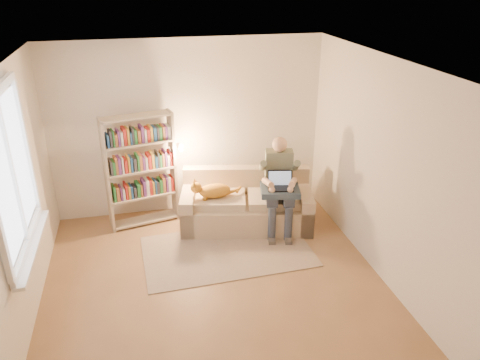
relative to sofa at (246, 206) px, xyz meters
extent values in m
plane|color=brown|center=(-0.71, -1.52, -0.29)|extent=(4.50, 4.50, 0.00)
cube|color=white|center=(-0.71, -1.52, 2.31)|extent=(4.00, 4.50, 0.02)
cube|color=silver|center=(-2.71, -1.52, 1.01)|extent=(0.02, 4.50, 2.60)
cube|color=silver|center=(1.29, -1.52, 1.01)|extent=(0.02, 4.50, 2.60)
cube|color=silver|center=(-0.71, 0.73, 1.01)|extent=(4.00, 0.02, 2.60)
cube|color=silver|center=(-0.71, -3.77, 1.01)|extent=(4.00, 0.02, 2.60)
plane|color=white|center=(-2.68, -1.32, 1.36)|extent=(0.00, 1.50, 1.50)
cube|color=white|center=(-2.67, -1.32, 0.57)|extent=(0.05, 1.50, 0.08)
cube|color=white|center=(-2.67, -1.32, 1.36)|extent=(0.04, 0.05, 1.50)
cube|color=white|center=(-2.63, -1.32, 0.52)|extent=(0.12, 1.52, 0.04)
cube|color=tan|center=(-0.01, -0.04, -0.09)|extent=(1.99, 1.20, 0.39)
cube|color=tan|center=(0.06, 0.28, 0.30)|extent=(1.85, 0.57, 0.40)
cube|color=tan|center=(-0.82, 0.13, -0.01)|extent=(0.35, 0.85, 0.56)
cube|color=tan|center=(0.81, -0.21, -0.01)|extent=(0.35, 0.85, 0.56)
cube|color=beige|center=(-0.43, 0.00, 0.16)|extent=(0.89, 0.71, 0.11)
cube|color=beige|center=(0.39, -0.17, 0.16)|extent=(0.89, 0.71, 0.11)
cube|color=gray|center=(0.44, -0.11, 0.61)|extent=(0.41, 0.28, 0.52)
sphere|color=#DEAA82|center=(0.43, -0.13, 0.97)|extent=(0.21, 0.21, 0.21)
cube|color=#363E4C|center=(0.28, -0.32, 0.30)|extent=(0.24, 0.45, 0.16)
cube|color=#363E4C|center=(0.50, -0.37, 0.30)|extent=(0.24, 0.45, 0.16)
cylinder|color=#363E4C|center=(0.23, -0.53, -0.03)|extent=(0.11, 0.11, 0.52)
cylinder|color=#363E4C|center=(0.45, -0.57, -0.03)|extent=(0.11, 0.11, 0.52)
ellipsoid|color=gold|center=(-0.43, -0.02, 0.31)|extent=(0.49, 0.33, 0.20)
sphere|color=gold|center=(-0.69, -0.01, 0.38)|extent=(0.16, 0.16, 0.16)
cylinder|color=gold|center=(-0.19, -0.03, 0.27)|extent=(0.22, 0.09, 0.06)
cube|color=#2B3B4B|center=(0.36, -0.36, 0.39)|extent=(0.60, 0.53, 0.09)
cube|color=black|center=(0.35, -0.40, 0.45)|extent=(0.38, 0.30, 0.02)
cube|color=black|center=(0.37, -0.29, 0.54)|extent=(0.35, 0.14, 0.22)
plane|color=#8CA5CC|center=(0.37, -0.29, 0.54)|extent=(0.32, 0.14, 0.30)
cube|color=#B8A88B|center=(-1.92, 0.28, 0.54)|extent=(0.09, 0.25, 1.66)
cube|color=#B8A88B|center=(-0.99, 0.48, 0.54)|extent=(0.09, 0.25, 1.66)
cube|color=#B8A88B|center=(-1.46, 0.38, -0.24)|extent=(1.02, 0.45, 0.03)
cube|color=#B8A88B|center=(-1.46, 0.38, 0.16)|extent=(1.02, 0.45, 0.03)
cube|color=#B8A88B|center=(-1.46, 0.38, 0.57)|extent=(1.02, 0.45, 0.03)
cube|color=#B8A88B|center=(-1.46, 0.38, 0.97)|extent=(1.02, 0.45, 0.03)
cube|color=#B8A88B|center=(-1.46, 0.38, 1.35)|extent=(1.02, 0.45, 0.03)
cube|color=#66337F|center=(-1.46, 0.38, 0.27)|extent=(0.87, 0.37, 0.20)
cube|color=silver|center=(-1.46, 0.38, 0.68)|extent=(0.87, 0.37, 0.20)
cube|color=#B2261E|center=(-1.46, 0.38, 1.08)|extent=(0.87, 0.37, 0.20)
cylinder|color=beige|center=(-1.06, 0.46, 0.60)|extent=(0.09, 0.09, 0.04)
cone|color=beige|center=(-0.90, 0.39, 0.85)|extent=(0.13, 0.15, 0.14)
cube|color=gray|center=(-0.42, -0.67, -0.28)|extent=(2.25, 1.38, 0.01)
camera|label=1|loc=(-1.44, -5.87, 3.18)|focal=35.00mm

